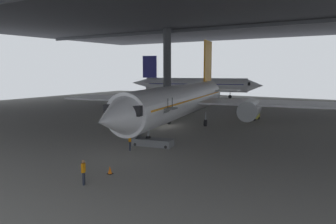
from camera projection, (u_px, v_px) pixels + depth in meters
The scene contains 9 objects.
ground_plane at pixel (169, 127), 44.29m from camera, with size 110.00×110.00×0.00m, color gray.
hangar_structure at pixel (214, 9), 53.73m from camera, with size 121.00×99.00×17.68m.
airplane_main at pixel (182, 100), 43.12m from camera, with size 37.88×38.67×12.07m.
boarding_stairs at pixel (154, 138), 33.27m from camera, with size 4.52×2.27×4.78m.
crew_worker_near_nose at pixel (83, 170), 21.98m from camera, with size 0.38×0.47×1.68m.
crew_worker_by_stairs at pixel (130, 140), 31.28m from camera, with size 0.38×0.48×1.68m.
airplane_distant at pixel (193, 85), 89.45m from camera, with size 34.61×34.23×11.11m.
traffic_cone_orange at pixel (110, 170), 24.33m from camera, with size 0.36×0.36×0.60m.
baggage_tug at pixel (253, 116), 50.40m from camera, with size 1.47×2.30×0.90m.
Camera 1 is at (23.28, -36.97, 7.51)m, focal length 36.12 mm.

